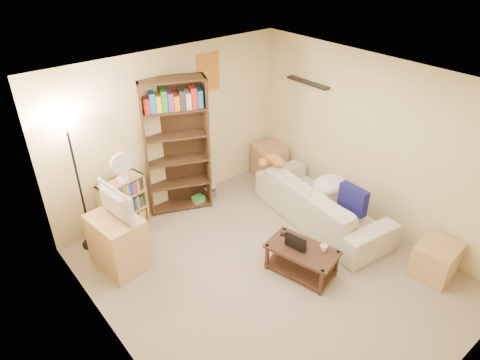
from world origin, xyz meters
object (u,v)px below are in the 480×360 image
at_px(tabby_cat, 273,160).
at_px(laptop, 300,244).
at_px(tv_stand, 118,242).
at_px(floor_lamp, 72,151).
at_px(tall_bookshelf, 177,144).
at_px(sofa, 322,203).
at_px(coffee_table, 302,257).
at_px(mug, 324,248).
at_px(desk_fan, 121,166).
at_px(end_cabinet, 436,259).
at_px(side_table, 269,161).
at_px(short_bookshelf, 124,206).
at_px(television, 111,205).

relative_size(tabby_cat, laptop, 1.74).
relative_size(tabby_cat, tv_stand, 0.68).
distance_m(tabby_cat, tv_stand, 2.66).
xyz_separation_m(tv_stand, floor_lamp, (-0.13, 0.67, 1.12)).
bearing_deg(laptop, tv_stand, 52.74).
bearing_deg(tall_bookshelf, floor_lamp, -157.19).
bearing_deg(sofa, coffee_table, 126.55).
height_order(mug, tv_stand, tv_stand).
bearing_deg(tabby_cat, coffee_table, -120.40).
distance_m(desk_fan, end_cabinet, 4.35).
xyz_separation_m(floor_lamp, side_table, (3.28, -0.16, -1.21)).
distance_m(desk_fan, side_table, 2.80).
distance_m(side_table, end_cabinet, 3.25).
xyz_separation_m(sofa, coffee_table, (-1.06, -0.60, -0.08)).
height_order(sofa, tall_bookshelf, tall_bookshelf).
xyz_separation_m(tabby_cat, tall_bookshelf, (-1.25, 0.80, 0.38)).
distance_m(tv_stand, desk_fan, 1.05).
relative_size(sofa, desk_fan, 5.43).
height_order(mug, end_cabinet, mug).
height_order(laptop, desk_fan, desk_fan).
distance_m(sofa, short_bookshelf, 2.94).
relative_size(television, desk_fan, 1.69).
xyz_separation_m(coffee_table, floor_lamp, (-1.89, 2.29, 1.26)).
xyz_separation_m(coffee_table, mug, (0.17, -0.20, 0.19)).
height_order(coffee_table, short_bookshelf, short_bookshelf).
relative_size(sofa, television, 3.20).
distance_m(tabby_cat, laptop, 1.68).
bearing_deg(desk_fan, side_table, -2.56).
bearing_deg(tall_bookshelf, short_bookshelf, -157.19).
relative_size(sofa, laptop, 7.81).
bearing_deg(mug, tv_stand, 136.47).
xyz_separation_m(tabby_cat, tv_stand, (-2.63, 0.13, -0.36)).
bearing_deg(mug, television, 136.47).
relative_size(tabby_cat, tall_bookshelf, 0.25).
height_order(sofa, tv_stand, tv_stand).
bearing_deg(sofa, short_bookshelf, 61.87).
relative_size(laptop, tv_stand, 0.39).
height_order(tv_stand, side_table, tv_stand).
height_order(desk_fan, floor_lamp, floor_lamp).
bearing_deg(laptop, tabby_cat, -27.12).
xyz_separation_m(sofa, desk_fan, (-2.35, 1.65, 0.77)).
relative_size(mug, desk_fan, 0.27).
height_order(short_bookshelf, end_cabinet, short_bookshelf).
distance_m(television, side_table, 3.26).
bearing_deg(tall_bookshelf, mug, -54.92).
distance_m(tall_bookshelf, side_table, 1.96).
height_order(tv_stand, television, television).
xyz_separation_m(mug, tv_stand, (-1.92, 1.83, -0.06)).
height_order(tv_stand, tall_bookshelf, tall_bookshelf).
relative_size(sofa, tv_stand, 3.06).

